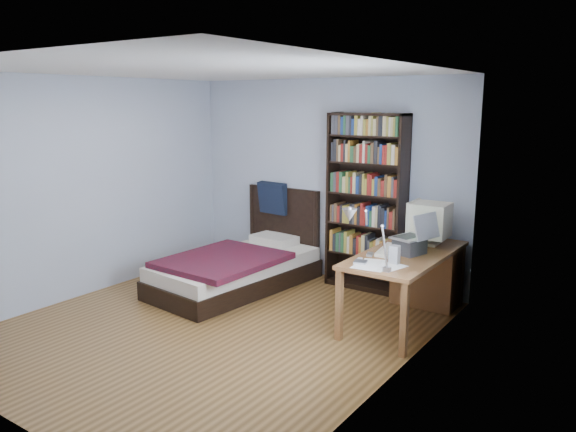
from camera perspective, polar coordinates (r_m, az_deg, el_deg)
The scene contains 14 objects.
room at distance 5.41m, azimuth -7.58°, elevation 1.21°, with size 4.20×4.24×2.50m.
desk at distance 6.24m, azimuth 13.44°, elevation -5.51°, with size 0.75×1.64×0.73m.
crt_monitor at distance 6.09m, azimuth 14.09°, elevation -0.45°, with size 0.41×0.38×0.45m.
laptop at distance 5.69m, azimuth 12.44°, elevation -2.66°, with size 0.42×0.41×0.42m.
desk_lamp at distance 4.69m, azimuth 6.92°, elevation -0.55°, with size 0.24×0.53×0.63m.
keyboard at distance 5.73m, azimuth 10.35°, elevation -3.48°, with size 0.19×0.49×0.03m, color beige.
speaker at distance 5.33m, azimuth 10.77°, elevation -3.88°, with size 0.09×0.09×0.17m, color #959698.
soda_can at distance 6.00m, azimuth 11.79°, elevation -2.48°, with size 0.06×0.06×0.11m, color #073316.
mouse at distance 6.00m, azimuth 12.48°, elevation -2.91°, with size 0.06×0.10×0.03m, color silver.
phone_silver at distance 5.58m, azimuth 8.32°, elevation -3.88°, with size 0.06×0.11×0.02m, color silver.
phone_grey at distance 5.41m, azimuth 7.26°, elevation -4.38°, with size 0.04×0.08×0.02m, color #959698.
external_drive at distance 5.29m, azimuth 7.37°, elevation -4.70°, with size 0.12×0.12×0.02m, color #959698.
bookshelf at distance 6.67m, azimuth 7.95°, elevation 1.37°, with size 0.94×0.30×2.09m.
bed at distance 6.88m, azimuth -4.93°, elevation -5.06°, with size 1.26×2.19×1.16m.
Camera 1 is at (3.62, -3.94, 2.22)m, focal length 35.00 mm.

